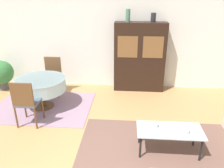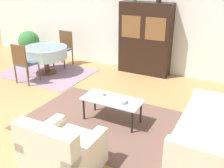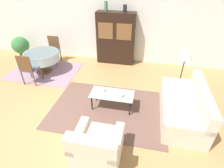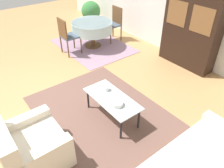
{
  "view_description": "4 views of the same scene",
  "coord_description": "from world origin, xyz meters",
  "px_view_note": "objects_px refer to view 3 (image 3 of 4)",
  "views": [
    {
      "loc": [
        0.5,
        -2.47,
        2.57
      ],
      "look_at": [
        0.2,
        1.4,
        0.95
      ],
      "focal_mm": 35.0,
      "sensor_mm": 36.0,
      "label": 1
    },
    {
      "loc": [
        3.21,
        -3.07,
        2.55
      ],
      "look_at": [
        1.23,
        0.68,
        0.75
      ],
      "focal_mm": 42.0,
      "sensor_mm": 36.0,
      "label": 2
    },
    {
      "loc": [
        1.96,
        -2.79,
        3.11
      ],
      "look_at": [
        1.23,
        0.68,
        0.75
      ],
      "focal_mm": 28.0,
      "sensor_mm": 36.0,
      "label": 3
    },
    {
      "loc": [
        3.57,
        -1.13,
        2.83
      ],
      "look_at": [
        1.23,
        0.68,
        0.75
      ],
      "focal_mm": 35.0,
      "sensor_mm": 36.0,
      "label": 4
    }
  ],
  "objects_px": {
    "dining_chair_near": "(28,68)",
    "floor_lamp": "(186,55)",
    "dining_chair_far": "(53,48)",
    "potted_plant": "(21,46)",
    "display_cabinet": "(116,39)",
    "vase_tall": "(106,6)",
    "dining_table": "(42,56)",
    "armchair": "(97,147)",
    "cup": "(103,90)",
    "vase_short": "(125,8)",
    "coffee_table": "(112,95)",
    "bowl": "(119,95)",
    "couch": "(185,108)"
  },
  "relations": [
    {
      "from": "display_cabinet",
      "to": "dining_chair_far",
      "type": "distance_m",
      "value": 2.4
    },
    {
      "from": "display_cabinet",
      "to": "couch",
      "type": "bearing_deg",
      "value": -50.75
    },
    {
      "from": "display_cabinet",
      "to": "bowl",
      "type": "bearing_deg",
      "value": -77.1
    },
    {
      "from": "potted_plant",
      "to": "vase_short",
      "type": "bearing_deg",
      "value": 4.5
    },
    {
      "from": "display_cabinet",
      "to": "vase_short",
      "type": "bearing_deg",
      "value": 0.18
    },
    {
      "from": "dining_chair_far",
      "to": "potted_plant",
      "type": "xyz_separation_m",
      "value": [
        -1.53,
        0.15,
        -0.09
      ]
    },
    {
      "from": "dining_chair_far",
      "to": "cup",
      "type": "bearing_deg",
      "value": 139.43
    },
    {
      "from": "display_cabinet",
      "to": "dining_table",
      "type": "bearing_deg",
      "value": -151.15
    },
    {
      "from": "armchair",
      "to": "display_cabinet",
      "type": "relative_size",
      "value": 0.48
    },
    {
      "from": "dining_table",
      "to": "armchair",
      "type": "bearing_deg",
      "value": -46.4
    },
    {
      "from": "coffee_table",
      "to": "vase_short",
      "type": "xyz_separation_m",
      "value": [
        -0.13,
        2.7,
        1.59
      ]
    },
    {
      "from": "vase_tall",
      "to": "potted_plant",
      "type": "relative_size",
      "value": 0.38
    },
    {
      "from": "display_cabinet",
      "to": "vase_short",
      "type": "xyz_separation_m",
      "value": [
        0.3,
        0.0,
        1.05
      ]
    },
    {
      "from": "couch",
      "to": "dining_table",
      "type": "bearing_deg",
      "value": 72.51
    },
    {
      "from": "armchair",
      "to": "display_cabinet",
      "type": "distance_m",
      "value": 4.28
    },
    {
      "from": "couch",
      "to": "dining_table",
      "type": "relative_size",
      "value": 1.61
    },
    {
      "from": "coffee_table",
      "to": "floor_lamp",
      "type": "xyz_separation_m",
      "value": [
        1.81,
        1.28,
        0.72
      ]
    },
    {
      "from": "coffee_table",
      "to": "potted_plant",
      "type": "relative_size",
      "value": 1.3
    },
    {
      "from": "dining_chair_far",
      "to": "dining_table",
      "type": "bearing_deg",
      "value": 90.0
    },
    {
      "from": "floor_lamp",
      "to": "vase_short",
      "type": "height_order",
      "value": "vase_short"
    },
    {
      "from": "dining_chair_near",
      "to": "armchair",
      "type": "bearing_deg",
      "value": -37.31
    },
    {
      "from": "coffee_table",
      "to": "potted_plant",
      "type": "height_order",
      "value": "potted_plant"
    },
    {
      "from": "dining_chair_near",
      "to": "floor_lamp",
      "type": "distance_m",
      "value": 4.66
    },
    {
      "from": "potted_plant",
      "to": "coffee_table",
      "type": "bearing_deg",
      "value": -28.91
    },
    {
      "from": "dining_chair_near",
      "to": "coffee_table",
      "type": "bearing_deg",
      "value": -12.55
    },
    {
      "from": "dining_chair_far",
      "to": "vase_tall",
      "type": "bearing_deg",
      "value": -166.36
    },
    {
      "from": "couch",
      "to": "vase_short",
      "type": "height_order",
      "value": "vase_short"
    },
    {
      "from": "display_cabinet",
      "to": "dining_table",
      "type": "height_order",
      "value": "display_cabinet"
    },
    {
      "from": "armchair",
      "to": "dining_table",
      "type": "height_order",
      "value": "armchair"
    },
    {
      "from": "bowl",
      "to": "vase_tall",
      "type": "bearing_deg",
      "value": 109.5
    },
    {
      "from": "display_cabinet",
      "to": "potted_plant",
      "type": "distance_m",
      "value": 3.9
    },
    {
      "from": "armchair",
      "to": "bowl",
      "type": "xyz_separation_m",
      "value": [
        0.17,
        1.46,
        0.17
      ]
    },
    {
      "from": "couch",
      "to": "floor_lamp",
      "type": "xyz_separation_m",
      "value": [
        0.03,
        1.3,
        0.82
      ]
    },
    {
      "from": "dining_chair_far",
      "to": "coffee_table",
      "type": "bearing_deg",
      "value": 141.21
    },
    {
      "from": "display_cabinet",
      "to": "cup",
      "type": "bearing_deg",
      "value": -85.87
    },
    {
      "from": "potted_plant",
      "to": "vase_tall",
      "type": "bearing_deg",
      "value": 5.32
    },
    {
      "from": "couch",
      "to": "cup",
      "type": "height_order",
      "value": "couch"
    },
    {
      "from": "display_cabinet",
      "to": "vase_tall",
      "type": "distance_m",
      "value": 1.15
    },
    {
      "from": "dining_table",
      "to": "vase_tall",
      "type": "height_order",
      "value": "vase_tall"
    },
    {
      "from": "coffee_table",
      "to": "dining_chair_near",
      "type": "xyz_separation_m",
      "value": [
        -2.76,
        0.61,
        0.17
      ]
    },
    {
      "from": "floor_lamp",
      "to": "bowl",
      "type": "height_order",
      "value": "floor_lamp"
    },
    {
      "from": "dining_table",
      "to": "floor_lamp",
      "type": "distance_m",
      "value": 4.61
    },
    {
      "from": "display_cabinet",
      "to": "vase_tall",
      "type": "xyz_separation_m",
      "value": [
        -0.34,
        0.0,
        1.1
      ]
    },
    {
      "from": "armchair",
      "to": "dining_chair_far",
      "type": "xyz_separation_m",
      "value": [
        -2.78,
        3.72,
        0.26
      ]
    },
    {
      "from": "display_cabinet",
      "to": "potted_plant",
      "type": "bearing_deg",
      "value": -175.16
    },
    {
      "from": "couch",
      "to": "dining_chair_far",
      "type": "distance_m",
      "value": 5.07
    },
    {
      "from": "floor_lamp",
      "to": "bowl",
      "type": "bearing_deg",
      "value": -140.49
    },
    {
      "from": "dining_chair_near",
      "to": "cup",
      "type": "xyz_separation_m",
      "value": [
        2.52,
        -0.55,
        -0.08
      ]
    },
    {
      "from": "cup",
      "to": "bowl",
      "type": "relative_size",
      "value": 0.48
    },
    {
      "from": "dining_chair_far",
      "to": "potted_plant",
      "type": "bearing_deg",
      "value": -5.73
    }
  ]
}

